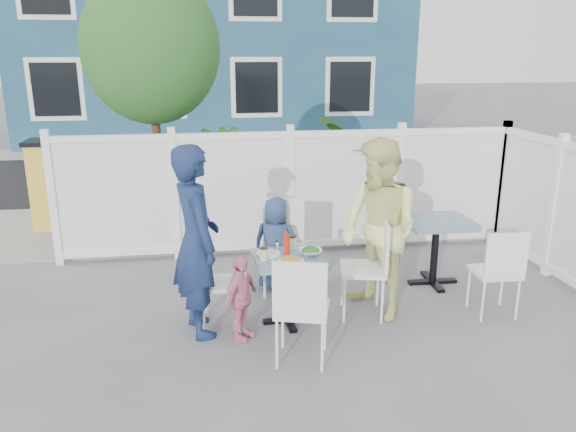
{
  "coord_description": "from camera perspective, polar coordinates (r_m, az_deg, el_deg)",
  "views": [
    {
      "loc": [
        -0.96,
        -4.5,
        2.56
      ],
      "look_at": [
        -0.16,
        0.85,
        0.96
      ],
      "focal_mm": 35.0,
      "sensor_mm": 36.0,
      "label": 1
    }
  ],
  "objects": [
    {
      "name": "ground",
      "position": [
        5.26,
        3.15,
        -12.7
      ],
      "size": [
        80.0,
        80.0,
        0.0
      ],
      "primitive_type": "plane",
      "color": "slate"
    },
    {
      "name": "near_sidewalk",
      "position": [
        8.74,
        -1.84,
        -0.58
      ],
      "size": [
        24.0,
        2.6,
        0.01
      ],
      "primitive_type": "cube",
      "color": "gray",
      "rests_on": "ground"
    },
    {
      "name": "street",
      "position": [
        12.3,
        -3.87,
        4.41
      ],
      "size": [
        24.0,
        5.0,
        0.01
      ],
      "primitive_type": "cube",
      "color": "black",
      "rests_on": "ground"
    },
    {
      "name": "far_sidewalk",
      "position": [
        15.34,
        -4.84,
        6.8
      ],
      "size": [
        24.0,
        1.6,
        0.01
      ],
      "primitive_type": "cube",
      "color": "gray",
      "rests_on": "ground"
    },
    {
      "name": "building",
      "position": [
        18.5,
        -7.44,
        17.69
      ],
      "size": [
        11.0,
        6.0,
        6.0
      ],
      "color": "navy",
      "rests_on": "ground"
    },
    {
      "name": "fence_back",
      "position": [
        7.2,
        0.21,
        2.16
      ],
      "size": [
        5.86,
        0.08,
        1.6
      ],
      "color": "white",
      "rests_on": "ground"
    },
    {
      "name": "tree",
      "position": [
        7.82,
        -13.77,
        16.22
      ],
      "size": [
        1.8,
        1.62,
        3.59
      ],
      "color": "#382316",
      "rests_on": "ground"
    },
    {
      "name": "utility_cabinet",
      "position": [
        8.98,
        -22.39,
        2.8
      ],
      "size": [
        0.69,
        0.49,
        1.27
      ],
      "primitive_type": "cube",
      "rotation": [
        0.0,
        0.0,
        -0.01
      ],
      "color": "gold",
      "rests_on": "ground"
    },
    {
      "name": "potted_shrub_a",
      "position": [
        7.81,
        -7.04,
        3.13
      ],
      "size": [
        1.1,
        1.1,
        1.56
      ],
      "primitive_type": "imported",
      "rotation": [
        0.0,
        0.0,
        5.97
      ],
      "color": "#255622",
      "rests_on": "ground"
    },
    {
      "name": "potted_shrub_b",
      "position": [
        8.0,
        7.75,
        3.94
      ],
      "size": [
        1.46,
        1.64,
        1.7
      ],
      "primitive_type": "imported",
      "rotation": [
        0.0,
        0.0,
        4.62
      ],
      "color": "#255622",
      "rests_on": "ground"
    },
    {
      "name": "main_table",
      "position": [
        5.41,
        0.01,
        -5.7
      ],
      "size": [
        0.68,
        0.68,
        0.68
      ],
      "rotation": [
        0.0,
        0.0,
        0.06
      ],
      "color": "slate",
      "rests_on": "ground"
    },
    {
      "name": "spare_table",
      "position": [
        6.49,
        14.79,
        -1.86
      ],
      "size": [
        0.73,
        0.73,
        0.76
      ],
      "rotation": [
        0.0,
        0.0,
        -0.03
      ],
      "color": "slate",
      "rests_on": "ground"
    },
    {
      "name": "chair_left",
      "position": [
        5.41,
        -7.67,
        -5.99
      ],
      "size": [
        0.41,
        0.42,
        0.88
      ],
      "rotation": [
        0.0,
        0.0,
        -1.63
      ],
      "color": "white",
      "rests_on": "ground"
    },
    {
      "name": "chair_right",
      "position": [
        5.6,
        8.5,
        -4.47
      ],
      "size": [
        0.51,
        0.53,
        1.0
      ],
      "rotation": [
        0.0,
        0.0,
        1.38
      ],
      "color": "white",
      "rests_on": "ground"
    },
    {
      "name": "chair_back",
      "position": [
        6.15,
        -0.47,
        -2.3
      ],
      "size": [
        0.52,
        0.51,
        1.0
      ],
      "rotation": [
        0.0,
        0.0,
        2.97
      ],
      "color": "white",
      "rests_on": "ground"
    },
    {
      "name": "chair_near",
      "position": [
        4.67,
        1.33,
        -8.86
      ],
      "size": [
        0.54,
        0.53,
        0.97
      ],
      "rotation": [
        0.0,
        0.0,
        -0.27
      ],
      "color": "white",
      "rests_on": "ground"
    },
    {
      "name": "chair_spare",
      "position": [
        5.88,
        20.69,
        -4.86
      ],
      "size": [
        0.43,
        0.42,
        0.92
      ],
      "rotation": [
        0.0,
        0.0,
        -0.04
      ],
      "color": "white",
      "rests_on": "ground"
    },
    {
      "name": "man",
      "position": [
        5.17,
        -9.31,
        -2.57
      ],
      "size": [
        0.59,
        0.75,
        1.79
      ],
      "primitive_type": "imported",
      "rotation": [
        0.0,
        0.0,
        1.85
      ],
      "color": "#17264D",
      "rests_on": "ground"
    },
    {
      "name": "woman",
      "position": [
        5.53,
        9.25,
        -1.39
      ],
      "size": [
        0.97,
        1.06,
        1.78
      ],
      "primitive_type": "imported",
      "rotation": [
        0.0,
        0.0,
        -1.15
      ],
      "color": "#E1EA45",
      "rests_on": "ground"
    },
    {
      "name": "boy",
      "position": [
        6.17,
        -1.24,
        -2.85
      ],
      "size": [
        0.6,
        0.5,
        1.05
      ],
      "primitive_type": "imported",
      "rotation": [
        0.0,
        0.0,
        2.75
      ],
      "color": "navy",
      "rests_on": "ground"
    },
    {
      "name": "toddler",
      "position": [
        5.16,
        -4.81,
        -8.33
      ],
      "size": [
        0.44,
        0.5,
        0.81
      ],
      "primitive_type": "imported",
      "rotation": [
        0.0,
        0.0,
        0.92
      ],
      "color": "pink",
      "rests_on": "ground"
    },
    {
      "name": "plate_main",
      "position": [
        5.22,
        0.29,
        -4.63
      ],
      "size": [
        0.25,
        0.25,
        0.02
      ],
      "primitive_type": "cylinder",
      "color": "white",
      "rests_on": "main_table"
    },
    {
      "name": "plate_side",
      "position": [
        5.42,
        -2.0,
        -3.85
      ],
      "size": [
        0.24,
        0.24,
        0.02
      ],
      "primitive_type": "cylinder",
      "color": "white",
      "rests_on": "main_table"
    },
    {
      "name": "salad_bowl",
      "position": [
        5.41,
        2.29,
        -3.66
      ],
      "size": [
        0.22,
        0.22,
        0.05
      ],
      "primitive_type": "imported",
      "color": "white",
      "rests_on": "main_table"
    },
    {
      "name": "coffee_cup_a",
      "position": [
        5.27,
        -2.47,
        -3.9
      ],
      "size": [
        0.07,
        0.07,
        0.11
      ],
      "primitive_type": "cylinder",
      "color": "beige",
      "rests_on": "main_table"
    },
    {
      "name": "coffee_cup_b",
      "position": [
        5.56,
        0.44,
        -2.73
      ],
      "size": [
        0.08,
        0.08,
        0.12
      ],
      "primitive_type": "cylinder",
      "color": "beige",
      "rests_on": "main_table"
    },
    {
      "name": "ketchup_bottle",
      "position": [
        5.4,
        -0.15,
        -2.89
      ],
      "size": [
        0.06,
        0.06,
        0.2
      ],
      "primitive_type": "cylinder",
      "color": "red",
      "rests_on": "main_table"
    },
    {
      "name": "salt_shaker",
      "position": [
        5.55,
        -1.1,
        -3.05
      ],
      "size": [
        0.03,
        0.03,
        0.07
      ],
      "primitive_type": "cylinder",
      "color": "white",
      "rests_on": "main_table"
    },
    {
      "name": "pepper_shaker",
      "position": [
        5.59,
        -1.14,
        -2.9
      ],
      "size": [
        0.03,
        0.03,
        0.07
      ],
      "primitive_type": "cylinder",
      "color": "black",
      "rests_on": "main_table"
    }
  ]
}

